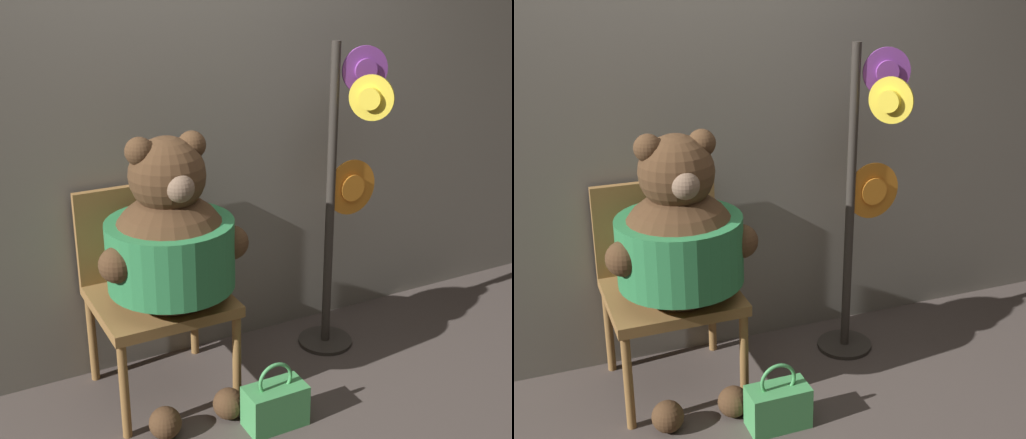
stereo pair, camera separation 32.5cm
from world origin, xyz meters
The scene contains 6 objects.
ground_plane centered at (0.00, 0.00, 0.00)m, with size 14.00×14.00×0.00m, color #4C423D.
wall_back centered at (0.00, 0.77, 1.31)m, with size 8.00×0.10×2.61m.
chair centered at (-0.13, 0.50, 0.53)m, with size 0.58×0.55×0.94m.
teddy_bear centered at (-0.10, 0.32, 0.76)m, with size 0.66×0.59×1.25m.
hat_display_rack centered at (0.83, 0.41, 0.81)m, with size 0.40×0.36×1.56m.
handbag_on_ground centered at (0.20, -0.05, 0.10)m, with size 0.27×0.15×0.31m.
Camera 2 is at (-0.77, -2.45, 1.94)m, focal length 50.00 mm.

